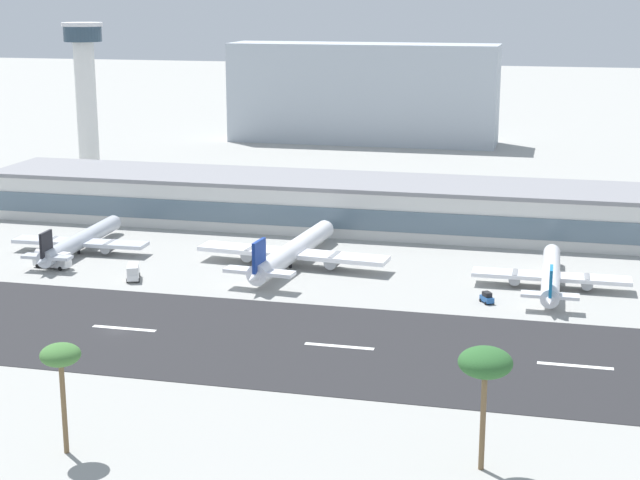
{
  "coord_description": "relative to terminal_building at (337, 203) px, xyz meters",
  "views": [
    {
      "loc": [
        74.58,
        -154.56,
        58.13
      ],
      "look_at": [
        24.52,
        52.16,
        5.58
      ],
      "focal_mm": 55.97,
      "sensor_mm": 36.0,
      "label": 1
    }
  ],
  "objects": [
    {
      "name": "ground_plane",
      "position": [
        -19.84,
        -89.77,
        -6.18
      ],
      "size": [
        1400.0,
        1400.0,
        0.0
      ],
      "primitive_type": "plane",
      "color": "#9E9E99"
    },
    {
      "name": "runway_strip",
      "position": [
        -19.84,
        -88.31,
        -6.14
      ],
      "size": [
        800.0,
        43.26,
        0.08
      ],
      "primitive_type": "cube",
      "color": "#262628",
      "rests_on": "ground_plane"
    },
    {
      "name": "runway_centreline_dash_4",
      "position": [
        -19.08,
        -88.31,
        -6.09
      ],
      "size": [
        12.0,
        1.2,
        0.01
      ],
      "primitive_type": "cube",
      "color": "white",
      "rests_on": "runway_strip"
    },
    {
      "name": "runway_centreline_dash_5",
      "position": [
        20.32,
        -88.31,
        -6.09
      ],
      "size": [
        12.0,
        1.2,
        0.01
      ],
      "primitive_type": "cube",
      "color": "white",
      "rests_on": "runway_strip"
    },
    {
      "name": "runway_centreline_dash_6",
      "position": [
        59.2,
        -88.31,
        -6.09
      ],
      "size": [
        12.0,
        1.2,
        0.01
      ],
      "primitive_type": "cube",
      "color": "white",
      "rests_on": "runway_strip"
    },
    {
      "name": "terminal_building",
      "position": [
        0.0,
        0.0,
        0.0
      ],
      "size": [
        184.44,
        27.4,
        12.34
      ],
      "color": "silver",
      "rests_on": "ground_plane"
    },
    {
      "name": "control_tower",
      "position": [
        -90.74,
        43.95,
        23.59
      ],
      "size": [
        12.68,
        12.68,
        49.69
      ],
      "color": "silver",
      "rests_on": "ground_plane"
    },
    {
      "name": "distant_hotel_block",
      "position": [
        -22.86,
        148.95,
        13.45
      ],
      "size": [
        106.8,
        24.08,
        39.25
      ],
      "primitive_type": "cube",
      "color": "#A8B2BC",
      "rests_on": "ground_plane"
    },
    {
      "name": "airliner_black_tail_gate_0",
      "position": [
        -51.55,
        -41.48,
        -3.37
      ],
      "size": [
        32.04,
        42.16,
        8.8
      ],
      "rotation": [
        0.0,
        0.0,
        1.6
      ],
      "color": "silver",
      "rests_on": "ground_plane"
    },
    {
      "name": "airliner_navy_tail_gate_1",
      "position": [
        -1.01,
        -41.39,
        -2.9
      ],
      "size": [
        43.41,
        49.23,
        10.28
      ],
      "rotation": [
        0.0,
        0.0,
        1.48
      ],
      "color": "white",
      "rests_on": "ground_plane"
    },
    {
      "name": "airliner_blue_tail_gate_2",
      "position": [
        54.54,
        -45.06,
        -3.44
      ],
      "size": [
        31.71,
        41.12,
        8.58
      ],
      "rotation": [
        0.0,
        0.0,
        1.58
      ],
      "color": "silver",
      "rests_on": "ground_plane"
    },
    {
      "name": "service_baggage_tug_0",
      "position": [
        42.76,
        -57.48,
        -5.13
      ],
      "size": [
        3.09,
        3.56,
        2.2
      ],
      "rotation": [
        0.0,
        0.0,
        2.12
      ],
      "color": "#23569E",
      "rests_on": "ground_plane"
    },
    {
      "name": "service_box_truck_1",
      "position": [
        -30.5,
        -58.61,
        -4.39
      ],
      "size": [
        4.44,
        6.46,
        3.25
      ],
      "rotation": [
        0.0,
        0.0,
        1.95
      ],
      "color": "white",
      "rests_on": "ground_plane"
    },
    {
      "name": "service_fuel_truck_2",
      "position": [
        -51.48,
        -54.14,
        -4.15
      ],
      "size": [
        8.79,
        3.88,
        3.95
      ],
      "rotation": [
        0.0,
        0.0,
        6.13
      ],
      "color": "white",
      "rests_on": "ground_plane"
    },
    {
      "name": "palm_tree_0",
      "position": [
        47.41,
        -127.89,
        7.8
      ],
      "size": [
        6.76,
        6.76,
        16.13
      ],
      "color": "brown",
      "rests_on": "ground_plane"
    },
    {
      "name": "palm_tree_1",
      "position": [
        -5.53,
        -135.95,
        6.86
      ],
      "size": [
        5.22,
        5.22,
        14.97
      ],
      "color": "brown",
      "rests_on": "ground_plane"
    }
  ]
}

